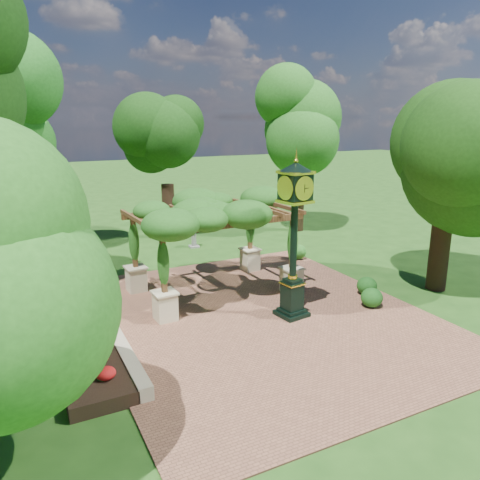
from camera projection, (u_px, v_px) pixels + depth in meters
name	position (u px, v px, depth m)	size (l,w,h in m)	color
ground	(277.00, 329.00, 14.20)	(120.00, 120.00, 0.00)	#1E4714
brick_plaza	(261.00, 316.00, 15.05)	(10.00, 12.00, 0.04)	brown
border_wall	(121.00, 348.00, 12.57)	(0.35, 5.00, 0.40)	#C6B793
flower_bed	(86.00, 356.00, 12.19)	(1.50, 5.00, 0.36)	red
pedestal_clock	(294.00, 226.00, 14.31)	(1.11, 1.11, 5.00)	black
pergola	(213.00, 214.00, 16.43)	(5.83, 3.85, 3.55)	beige
sundial	(194.00, 240.00, 22.99)	(0.52, 0.52, 0.85)	gray
shrub_front	(372.00, 298.00, 15.66)	(0.73, 0.73, 0.65)	#1C5719
shrub_mid	(367.00, 286.00, 16.77)	(0.71, 0.71, 0.64)	#174A14
shrub_back	(298.00, 252.00, 20.96)	(0.74, 0.74, 0.67)	#24601B
tree_north	(166.00, 142.00, 23.69)	(3.40, 3.40, 7.35)	black
tree_east_far	(301.00, 119.00, 25.01)	(3.76, 3.76, 8.94)	black
tree_east_near	(453.00, 128.00, 16.03)	(5.12, 5.12, 8.50)	#342014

